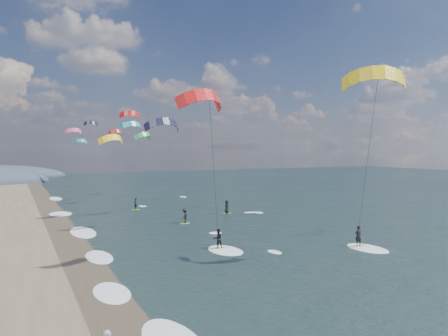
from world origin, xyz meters
name	(u,v)px	position (x,y,z in m)	size (l,w,h in m)	color
ground	(328,295)	(0.00, 0.00, 0.00)	(260.00, 260.00, 0.00)	black
wet_sand_strip	(91,276)	(-12.00, 10.00, 0.00)	(3.00, 240.00, 0.00)	#382D23
kitesurfer_near_a	(376,111)	(7.23, 3.72, 11.36)	(7.97, 9.31, 14.93)	#9CD325
kitesurfer_near_b	(214,149)	(-3.23, 9.16, 8.55)	(7.07, 8.64, 13.38)	#9CD325
far_kitesurfers	(190,210)	(3.21, 30.25, 0.86)	(11.11, 14.12, 1.75)	#9CD325
bg_kite_field	(122,126)	(0.02, 52.76, 12.23)	(14.68, 68.80, 6.42)	red
shoreline_surf	(97,258)	(-10.80, 14.75, 0.00)	(2.40, 79.40, 0.11)	white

